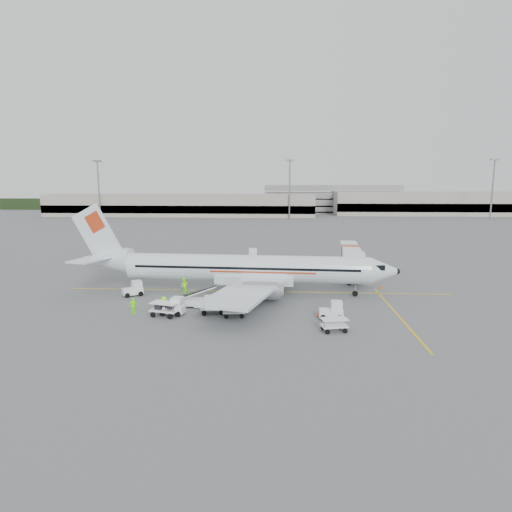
# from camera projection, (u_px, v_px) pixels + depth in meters

# --- Properties ---
(ground) EXTENTS (360.00, 360.00, 0.00)m
(ground) POSITION_uv_depth(u_px,v_px,m) (255.00, 291.00, 49.08)
(ground) COLOR #56595B
(stripe_lead) EXTENTS (44.00, 0.20, 0.01)m
(stripe_lead) POSITION_uv_depth(u_px,v_px,m) (255.00, 291.00, 49.08)
(stripe_lead) COLOR yellow
(stripe_lead) RESTS_ON ground
(stripe_cross) EXTENTS (0.20, 20.00, 0.01)m
(stripe_cross) POSITION_uv_depth(u_px,v_px,m) (397.00, 314.00, 40.27)
(stripe_cross) COLOR yellow
(stripe_cross) RESTS_ON ground
(terminal_west) EXTENTS (110.00, 22.00, 9.00)m
(terminal_west) POSITION_uv_depth(u_px,v_px,m) (182.00, 205.00, 179.11)
(terminal_west) COLOR gray
(terminal_west) RESTS_ON ground
(terminal_east) EXTENTS (90.00, 26.00, 10.00)m
(terminal_east) POSITION_uv_depth(u_px,v_px,m) (438.00, 203.00, 186.44)
(terminal_east) COLOR gray
(terminal_east) RESTS_ON ground
(parking_garage) EXTENTS (62.00, 24.00, 14.00)m
(parking_garage) POSITION_uv_depth(u_px,v_px,m) (331.00, 198.00, 203.91)
(parking_garage) COLOR slate
(parking_garage) RESTS_ON ground
(treeline) EXTENTS (300.00, 3.00, 6.00)m
(treeline) POSITION_uv_depth(u_px,v_px,m) (279.00, 205.00, 221.00)
(treeline) COLOR black
(treeline) RESTS_ON ground
(mast_west) EXTENTS (3.20, 1.20, 22.00)m
(mast_west) POSITION_uv_depth(u_px,v_px,m) (99.00, 190.00, 168.26)
(mast_west) COLOR slate
(mast_west) RESTS_ON ground
(mast_center) EXTENTS (3.20, 1.20, 22.00)m
(mast_center) POSITION_uv_depth(u_px,v_px,m) (290.00, 190.00, 163.24)
(mast_center) COLOR slate
(mast_center) RESTS_ON ground
(mast_east) EXTENTS (3.20, 1.20, 22.00)m
(mast_east) POSITION_uv_depth(u_px,v_px,m) (492.00, 190.00, 158.22)
(mast_east) COLOR slate
(mast_east) RESTS_ON ground
(aircraft) EXTENTS (36.84, 29.53, 9.80)m
(aircraft) POSITION_uv_depth(u_px,v_px,m) (246.00, 250.00, 47.46)
(aircraft) COLOR white
(aircraft) RESTS_ON ground
(jet_bridge) EXTENTS (4.29, 15.89, 4.12)m
(jet_bridge) POSITION_uv_depth(u_px,v_px,m) (350.00, 261.00, 57.50)
(jet_bridge) COLOR white
(jet_bridge) RESTS_ON ground
(belt_loader) EXTENTS (5.20, 1.96, 2.82)m
(belt_loader) POSITION_uv_depth(u_px,v_px,m) (197.00, 293.00, 42.60)
(belt_loader) COLOR white
(belt_loader) RESTS_ON ground
(tug_fore) EXTENTS (2.16, 1.28, 1.65)m
(tug_fore) POSITION_uv_depth(u_px,v_px,m) (331.00, 310.00, 38.70)
(tug_fore) COLOR white
(tug_fore) RESTS_ON ground
(tug_mid) EXTENTS (2.33, 1.50, 1.70)m
(tug_mid) POSITION_uv_depth(u_px,v_px,m) (172.00, 306.00, 39.96)
(tug_mid) COLOR white
(tug_mid) RESTS_ON ground
(tug_aft) EXTENTS (2.45, 2.19, 1.65)m
(tug_aft) POSITION_uv_depth(u_px,v_px,m) (133.00, 289.00, 46.95)
(tug_aft) COLOR white
(tug_aft) RESTS_ON ground
(cart_loaded_a) EXTENTS (2.61, 1.84, 1.25)m
(cart_loaded_a) POSITION_uv_depth(u_px,v_px,m) (213.00, 307.00, 40.37)
(cart_loaded_a) COLOR white
(cart_loaded_a) RESTS_ON ground
(cart_loaded_b) EXTENTS (2.88, 2.13, 1.34)m
(cart_loaded_b) POSITION_uv_depth(u_px,v_px,m) (165.00, 309.00, 39.50)
(cart_loaded_b) COLOR white
(cart_loaded_b) RESTS_ON ground
(cart_empty_a) EXTENTS (2.20, 1.48, 1.08)m
(cart_empty_a) POSITION_uv_depth(u_px,v_px,m) (234.00, 311.00, 39.35)
(cart_empty_a) COLOR white
(cart_empty_a) RESTS_ON ground
(cart_empty_b) EXTENTS (2.40, 1.76, 1.13)m
(cart_empty_b) POSITION_uv_depth(u_px,v_px,m) (334.00, 325.00, 35.30)
(cart_empty_b) COLOR white
(cart_empty_b) RESTS_ON ground
(cone_nose) EXTENTS (0.33, 0.33, 0.54)m
(cone_nose) POSITION_uv_depth(u_px,v_px,m) (381.00, 286.00, 50.50)
(cone_nose) COLOR #FF5A08
(cone_nose) RESTS_ON ground
(cone_port) EXTENTS (0.40, 0.40, 0.66)m
(cone_port) POSITION_uv_depth(u_px,v_px,m) (261.00, 266.00, 63.38)
(cone_port) COLOR #FF5A08
(cone_port) RESTS_ON ground
(cone_stbd) EXTENTS (0.35, 0.35, 0.56)m
(cone_stbd) POSITION_uv_depth(u_px,v_px,m) (319.00, 313.00, 39.56)
(cone_stbd) COLOR #FF5A08
(cone_stbd) RESTS_ON ground
(crew_a) EXTENTS (0.69, 0.69, 1.61)m
(crew_a) POSITION_uv_depth(u_px,v_px,m) (219.00, 300.00, 42.38)
(crew_a) COLOR #81FF13
(crew_a) RESTS_ON ground
(crew_b) EXTENTS (1.08, 1.08, 1.77)m
(crew_b) POSITION_uv_depth(u_px,v_px,m) (184.00, 286.00, 47.99)
(crew_b) COLOR #81FF13
(crew_b) RESTS_ON ground
(crew_c) EXTENTS (1.14, 1.16, 1.60)m
(crew_c) POSITION_uv_depth(u_px,v_px,m) (164.00, 305.00, 40.53)
(crew_c) COLOR #81FF13
(crew_c) RESTS_ON ground
(crew_d) EXTENTS (0.98, 0.86, 1.58)m
(crew_d) POSITION_uv_depth(u_px,v_px,m) (133.00, 306.00, 40.15)
(crew_d) COLOR #81FF13
(crew_d) RESTS_ON ground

